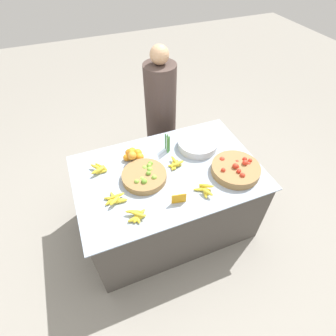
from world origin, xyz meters
TOP-DOWN VIEW (x-y plane):
  - ground_plane at (0.00, 0.00)m, footprint 12.00×12.00m
  - market_table at (0.00, 0.00)m, footprint 1.68×1.09m
  - lime_bowl at (-0.22, -0.00)m, footprint 0.39×0.39m
  - tomato_basket at (0.56, -0.23)m, footprint 0.43×0.43m
  - orange_pile at (-0.24, 0.29)m, footprint 0.19×0.19m
  - metal_bowl at (0.40, 0.21)m, footprint 0.39×0.39m
  - price_sign at (-0.05, -0.35)m, footprint 0.12×0.03m
  - veg_bundle at (0.10, 0.27)m, footprint 0.04×0.08m
  - banana_bunch_front_left at (-0.52, -0.15)m, footprint 0.19×0.17m
  - banana_bunch_middle_right at (0.09, 0.05)m, footprint 0.16×0.16m
  - banana_bunch_back_center at (0.20, -0.33)m, footprint 0.18×0.17m
  - banana_bunch_front_right at (-0.40, -0.37)m, footprint 0.17×0.14m
  - banana_bunch_middle_left at (-0.57, 0.24)m, footprint 0.16×0.17m
  - vendor_person at (0.28, 0.94)m, footprint 0.36×0.36m

SIDE VIEW (x-z plane):
  - ground_plane at x=0.00m, z-range 0.00..0.00m
  - market_table at x=0.00m, z-range 0.00..0.80m
  - vendor_person at x=0.28m, z-range -0.07..1.49m
  - banana_bunch_middle_right at x=0.09m, z-range 0.79..0.85m
  - banana_bunch_front_left at x=-0.52m, z-range 0.79..0.85m
  - banana_bunch_front_right at x=-0.40m, z-range 0.79..0.85m
  - banana_bunch_back_center at x=0.20m, z-range 0.79..0.85m
  - banana_bunch_middle_left at x=-0.57m, z-range 0.79..0.85m
  - lime_bowl at x=-0.22m, z-range 0.78..0.88m
  - metal_bowl at x=0.40m, z-range 0.80..0.88m
  - tomato_basket at x=0.56m, z-range 0.78..0.90m
  - orange_pile at x=-0.24m, z-range 0.78..0.91m
  - price_sign at x=-0.05m, z-range 0.80..0.90m
  - veg_bundle at x=0.10m, z-range 0.80..0.98m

